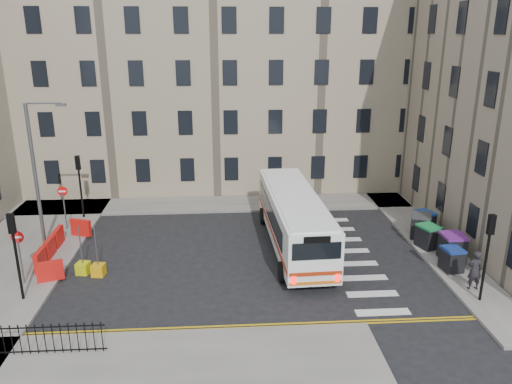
{
  "coord_description": "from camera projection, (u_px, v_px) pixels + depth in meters",
  "views": [
    {
      "loc": [
        -2.81,
        -24.68,
        11.68
      ],
      "look_at": [
        -1.0,
        2.18,
        3.0
      ],
      "focal_mm": 35.0,
      "sensor_mm": 36.0,
      "label": 1
    }
  ],
  "objects": [
    {
      "name": "wheelie_bin_e",
      "position": [
        424.0,
        222.0,
        29.96
      ],
      "size": [
        1.28,
        1.38,
        1.27
      ],
      "rotation": [
        0.0,
        0.0,
        0.29
      ],
      "color": "black",
      "rests_on": "pavement_east"
    },
    {
      "name": "bus",
      "position": [
        294.0,
        218.0,
        27.83
      ],
      "size": [
        3.2,
        11.43,
        3.07
      ],
      "rotation": [
        0.0,
        0.0,
        0.04
      ],
      "color": "white",
      "rests_on": "ground"
    },
    {
      "name": "wheelie_bin_c",
      "position": [
        428.0,
        236.0,
        27.79
      ],
      "size": [
        1.35,
        1.44,
        1.29
      ],
      "rotation": [
        0.0,
        0.0,
        0.35
      ],
      "color": "black",
      "rests_on": "pavement_east"
    },
    {
      "name": "pedestrian",
      "position": [
        475.0,
        270.0,
        23.15
      ],
      "size": [
        0.72,
        0.48,
        1.93
      ],
      "primitive_type": "imported",
      "rotation": [
        0.0,
        0.0,
        3.17
      ],
      "color": "black",
      "rests_on": "pavement_east"
    },
    {
      "name": "wheelie_bin_a",
      "position": [
        452.0,
        259.0,
        25.13
      ],
      "size": [
        1.05,
        1.17,
        1.19
      ],
      "rotation": [
        0.0,
        0.0,
        0.12
      ],
      "color": "black",
      "rests_on": "pavement_east"
    },
    {
      "name": "bollard_yellow",
      "position": [
        99.0,
        270.0,
        24.97
      ],
      "size": [
        0.67,
        0.67,
        0.6
      ],
      "primitive_type": "cube",
      "rotation": [
        0.0,
        0.0,
        -0.12
      ],
      "color": "#D3940B",
      "rests_on": "ground"
    },
    {
      "name": "pavement_east",
      "position": [
        412.0,
        224.0,
        31.55
      ],
      "size": [
        2.4,
        26.0,
        0.15
      ],
      "primitive_type": "cube",
      "color": "slate",
      "rests_on": "ground"
    },
    {
      "name": "streetlamp",
      "position": [
        35.0,
        174.0,
        26.94
      ],
      "size": [
        0.5,
        0.22,
        8.14
      ],
      "color": "#595B5E",
      "rests_on": "pavement_west"
    },
    {
      "name": "no_entry_north",
      "position": [
        63.0,
        199.0,
        30.04
      ],
      "size": [
        0.6,
        0.08,
        3.0
      ],
      "color": "#595B5E",
      "rests_on": "pavement_west"
    },
    {
      "name": "no_entry_south",
      "position": [
        19.0,
        246.0,
        23.39
      ],
      "size": [
        0.6,
        0.08,
        3.0
      ],
      "color": "#595B5E",
      "rests_on": "pavement_west"
    },
    {
      "name": "pavement_north",
      "position": [
        179.0,
        205.0,
        34.96
      ],
      "size": [
        36.0,
        3.2,
        0.15
      ],
      "primitive_type": "cube",
      "color": "slate",
      "rests_on": "ground"
    },
    {
      "name": "terrace_north",
      "position": [
        168.0,
        73.0,
        38.83
      ],
      "size": [
        38.3,
        10.8,
        17.2
      ],
      "color": "gray",
      "rests_on": "ground"
    },
    {
      "name": "traffic_light_east",
      "position": [
        488.0,
        244.0,
        21.65
      ],
      "size": [
        0.28,
        0.22,
        4.1
      ],
      "color": "black",
      "rests_on": "pavement_east"
    },
    {
      "name": "traffic_light_sw",
      "position": [
        14.0,
        243.0,
        21.76
      ],
      "size": [
        0.28,
        0.22,
        4.1
      ],
      "color": "black",
      "rests_on": "pavement_west"
    },
    {
      "name": "ground",
      "position": [
        277.0,
        256.0,
        27.2
      ],
      "size": [
        120.0,
        120.0,
        0.0
      ],
      "primitive_type": "plane",
      "color": "black",
      "rests_on": "ground"
    },
    {
      "name": "pavement_west",
      "position": [
        20.0,
        254.0,
        27.23
      ],
      "size": [
        6.0,
        22.0,
        0.15
      ],
      "primitive_type": "cube",
      "color": "slate",
      "rests_on": "ground"
    },
    {
      "name": "wheelie_bin_d",
      "position": [
        420.0,
        226.0,
        29.16
      ],
      "size": [
        1.49,
        1.58,
        1.4
      ],
      "rotation": [
        0.0,
        0.0,
        -0.37
      ],
      "color": "black",
      "rests_on": "pavement_east"
    },
    {
      "name": "wheelie_bin_b",
      "position": [
        452.0,
        247.0,
        26.21
      ],
      "size": [
        1.15,
        1.31,
        1.44
      ],
      "rotation": [
        0.0,
        0.0,
        0.01
      ],
      "color": "black",
      "rests_on": "pavement_east"
    },
    {
      "name": "bollard_chevron",
      "position": [
        83.0,
        268.0,
        25.17
      ],
      "size": [
        0.7,
        0.7,
        0.6
      ],
      "primitive_type": "cube",
      "rotation": [
        0.0,
        0.0,
        -0.19
      ],
      "color": "#BBBF0B",
      "rests_on": "ground"
    },
    {
      "name": "pavement_sw",
      "position": [
        107.0,
        384.0,
        17.24
      ],
      "size": [
        20.0,
        6.0,
        0.15
      ],
      "primitive_type": "cube",
      "color": "slate",
      "rests_on": "ground"
    },
    {
      "name": "roadworks_barriers",
      "position": [
        57.0,
        247.0,
        26.72
      ],
      "size": [
        1.66,
        6.26,
        1.0
      ],
      "color": "red",
      "rests_on": "pavement_west"
    },
    {
      "name": "traffic_light_nw",
      "position": [
        79.0,
        177.0,
        31.73
      ],
      "size": [
        0.28,
        0.22,
        4.1
      ],
      "color": "black",
      "rests_on": "pavement_west"
    }
  ]
}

